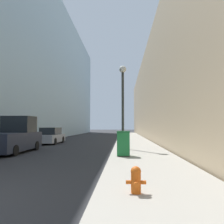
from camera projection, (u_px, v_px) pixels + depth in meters
name	position (u px, v px, depth m)	size (l,w,h in m)	color
sidewalk_right	(134.00, 142.00, 21.72)	(3.54, 60.00, 0.15)	#9E998E
building_left_glass	(17.00, 66.00, 31.19)	(12.00, 60.00, 20.69)	#99B7C6
building_right_stone	(189.00, 95.00, 29.66)	(12.00, 60.00, 11.81)	tan
fire_hydrant	(136.00, 179.00, 5.11)	(0.47, 0.36, 0.62)	#D15614
trash_bin	(123.00, 143.00, 11.49)	(0.68, 0.63, 1.30)	#1E7538
lamppost	(123.00, 97.00, 15.34)	(0.50, 0.50, 5.84)	#2D332D
pickup_truck	(14.00, 138.00, 14.26)	(2.10, 4.96, 2.39)	#232838
parked_sedan_near	(51.00, 136.00, 21.29)	(1.82, 4.32, 1.56)	#A3A8B2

